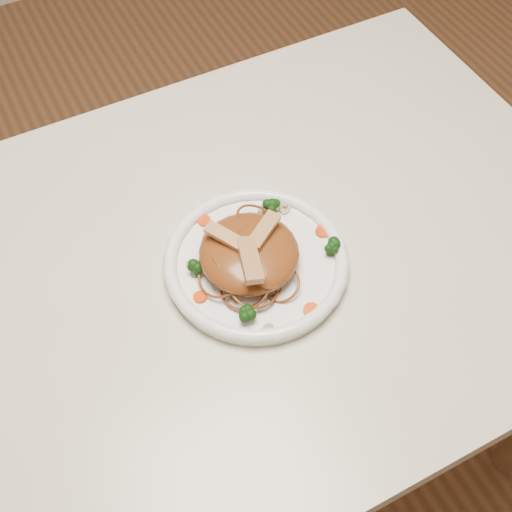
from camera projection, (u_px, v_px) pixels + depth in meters
name	position (u px, v px, depth m)	size (l,w,h in m)	color
ground	(237.00, 437.00, 1.59)	(4.00, 4.00, 0.00)	brown
table	(227.00, 295.00, 1.06)	(1.20, 0.80, 0.75)	beige
plate	(256.00, 265.00, 0.96)	(0.27, 0.27, 0.02)	white
noodle_mound	(249.00, 253.00, 0.93)	(0.14, 0.14, 0.05)	brown
chicken_a	(264.00, 230.00, 0.92)	(0.06, 0.02, 0.01)	tan
chicken_b	(224.00, 236.00, 0.91)	(0.06, 0.02, 0.01)	tan
chicken_c	(250.00, 260.00, 0.89)	(0.08, 0.02, 0.01)	tan
broccoli_0	(272.00, 206.00, 1.00)	(0.03, 0.03, 0.03)	#11370B
broccoli_1	(194.00, 268.00, 0.93)	(0.03, 0.03, 0.03)	#11370B
broccoli_2	(246.00, 312.00, 0.89)	(0.03, 0.03, 0.03)	#11370B
broccoli_3	(331.00, 248.00, 0.95)	(0.02, 0.02, 0.03)	#11370B
carrot_0	(272.00, 216.00, 1.00)	(0.02, 0.02, 0.01)	#E73708
carrot_1	(200.00, 297.00, 0.92)	(0.02, 0.02, 0.01)	#E73708
carrot_2	(323.00, 232.00, 0.99)	(0.02, 0.02, 0.01)	#E73708
carrot_3	(204.00, 221.00, 1.00)	(0.02, 0.02, 0.01)	#E73708
carrot_4	(311.00, 310.00, 0.91)	(0.02, 0.02, 0.01)	#E73708
mushroom_0	(267.00, 330.00, 0.89)	(0.02, 0.02, 0.01)	tan
mushroom_1	(285.00, 208.00, 1.01)	(0.02, 0.02, 0.01)	tan
mushroom_2	(194.00, 265.00, 0.95)	(0.02, 0.02, 0.01)	tan
mushroom_3	(265.00, 212.00, 1.01)	(0.03, 0.03, 0.01)	tan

